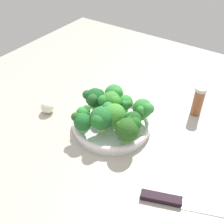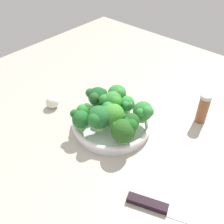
# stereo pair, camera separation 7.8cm
# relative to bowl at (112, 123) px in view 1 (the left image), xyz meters

# --- Properties ---
(ground_plane) EXTENTS (1.30, 1.30, 0.03)m
(ground_plane) POSITION_rel_bowl_xyz_m (0.01, -0.02, -0.03)
(ground_plane) COLOR #B2AC9D
(bowl) EXTENTS (0.24, 0.24, 0.03)m
(bowl) POSITION_rel_bowl_xyz_m (0.00, 0.00, 0.00)
(bowl) COLOR white
(bowl) RESTS_ON ground_plane
(broccoli_floret_0) EXTENTS (0.07, 0.07, 0.07)m
(broccoli_floret_0) POSITION_rel_bowl_xyz_m (0.07, -0.02, 0.06)
(broccoli_floret_0) COLOR #95D06B
(broccoli_floret_0) RESTS_ON bowl
(broccoli_floret_1) EXTENTS (0.08, 0.07, 0.08)m
(broccoli_floret_1) POSITION_rel_bowl_xyz_m (-0.02, 0.02, 0.06)
(broccoli_floret_1) COLOR #7DC35E
(broccoli_floret_1) RESTS_ON bowl
(broccoli_floret_2) EXTENTS (0.07, 0.07, 0.08)m
(broccoli_floret_2) POSITION_rel_bowl_xyz_m (-0.00, 0.06, 0.06)
(broccoli_floret_2) COLOR #9ED164
(broccoli_floret_2) RESTS_ON bowl
(broccoli_floret_3) EXTENTS (0.07, 0.07, 0.07)m
(broccoli_floret_3) POSITION_rel_bowl_xyz_m (0.02, -0.02, 0.06)
(broccoli_floret_3) COLOR #8CC169
(broccoli_floret_3) RESTS_ON bowl
(broccoli_floret_4) EXTENTS (0.05, 0.05, 0.06)m
(broccoli_floret_4) POSITION_rel_bowl_xyz_m (-0.07, -0.00, 0.05)
(broccoli_floret_4) COLOR #9CCE61
(broccoli_floret_4) RESTS_ON bowl
(broccoli_floret_5) EXTENTS (0.06, 0.06, 0.07)m
(broccoli_floret_5) POSITION_rel_bowl_xyz_m (0.03, -0.06, 0.06)
(broccoli_floret_5) COLOR #8FD064
(broccoli_floret_5) RESTS_ON bowl
(broccoli_floret_6) EXTENTS (0.07, 0.05, 0.06)m
(broccoli_floret_6) POSITION_rel_bowl_xyz_m (0.04, 0.08, 0.05)
(broccoli_floret_6) COLOR #76B85E
(broccoli_floret_6) RESTS_ON bowl
(broccoli_floret_7) EXTENTS (0.04, 0.05, 0.05)m
(broccoli_floret_7) POSITION_rel_bowl_xyz_m (0.06, 0.05, 0.05)
(broccoli_floret_7) COLOR #A0CA64
(broccoli_floret_7) RESTS_ON bowl
(broccoli_floret_8) EXTENTS (0.07, 0.06, 0.07)m
(broccoli_floret_8) POSITION_rel_bowl_xyz_m (-0.07, -0.05, 0.06)
(broccoli_floret_8) COLOR #78C457
(broccoli_floret_8) RESTS_ON bowl
(broccoli_floret_9) EXTENTS (0.07, 0.07, 0.07)m
(broccoli_floret_9) POSITION_rel_bowl_xyz_m (-0.08, 0.05, 0.06)
(broccoli_floret_9) COLOR #9CCF67
(broccoli_floret_9) RESTS_ON bowl
(broccoli_floret_10) EXTENTS (0.05, 0.05, 0.06)m
(broccoli_floret_10) POSITION_rel_bowl_xyz_m (-0.01, -0.05, 0.05)
(broccoli_floret_10) COLOR #8DCC6A
(broccoli_floret_10) RESTS_ON bowl
(knife) EXTENTS (0.26, 0.12, 0.01)m
(knife) POSITION_rel_bowl_xyz_m (-0.28, 0.13, -0.01)
(knife) COLOR silver
(knife) RESTS_ON ground_plane
(garlic_bulb) EXTENTS (0.04, 0.04, 0.04)m
(garlic_bulb) POSITION_rel_bowl_xyz_m (0.22, 0.06, 0.01)
(garlic_bulb) COLOR white
(garlic_bulb) RESTS_ON ground_plane
(pepper_shaker) EXTENTS (0.03, 0.03, 0.10)m
(pepper_shaker) POSITION_rel_bowl_xyz_m (-0.19, -0.21, 0.03)
(pepper_shaker) COLOR brown
(pepper_shaker) RESTS_ON ground_plane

